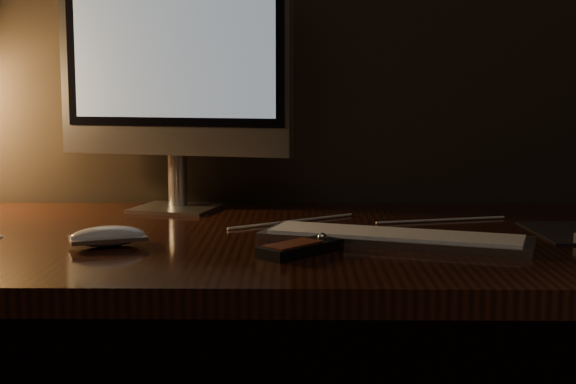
{
  "coord_description": "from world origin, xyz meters",
  "views": [
    {
      "loc": [
        0.09,
        0.5,
        1.0
      ],
      "look_at": [
        0.07,
        1.73,
        0.84
      ],
      "focal_mm": 50.0,
      "sensor_mm": 36.0,
      "label": 1
    }
  ],
  "objects_px": {
    "desk": "(250,297)",
    "monitor": "(173,59)",
    "keyboard": "(394,237)",
    "mouse": "(108,239)",
    "media_remote": "(301,248)"
  },
  "relations": [
    {
      "from": "monitor",
      "to": "keyboard",
      "type": "relative_size",
      "value": 1.18
    },
    {
      "from": "mouse",
      "to": "monitor",
      "type": "bearing_deg",
      "value": 61.28
    },
    {
      "from": "monitor",
      "to": "media_remote",
      "type": "distance_m",
      "value": 0.58
    },
    {
      "from": "monitor",
      "to": "mouse",
      "type": "height_order",
      "value": "monitor"
    },
    {
      "from": "monitor",
      "to": "keyboard",
      "type": "bearing_deg",
      "value": -23.73
    },
    {
      "from": "mouse",
      "to": "media_remote",
      "type": "bearing_deg",
      "value": -31.42
    },
    {
      "from": "keyboard",
      "to": "mouse",
      "type": "bearing_deg",
      "value": -156.42
    },
    {
      "from": "monitor",
      "to": "mouse",
      "type": "relative_size",
      "value": 4.38
    },
    {
      "from": "desk",
      "to": "mouse",
      "type": "distance_m",
      "value": 0.31
    },
    {
      "from": "desk",
      "to": "media_remote",
      "type": "height_order",
      "value": "media_remote"
    },
    {
      "from": "keyboard",
      "to": "media_remote",
      "type": "height_order",
      "value": "media_remote"
    },
    {
      "from": "keyboard",
      "to": "mouse",
      "type": "xyz_separation_m",
      "value": [
        -0.46,
        -0.04,
        0.0
      ]
    },
    {
      "from": "desk",
      "to": "monitor",
      "type": "distance_m",
      "value": 0.51
    },
    {
      "from": "desk",
      "to": "mouse",
      "type": "relative_size",
      "value": 13.46
    },
    {
      "from": "keyboard",
      "to": "media_remote",
      "type": "bearing_deg",
      "value": -129.16
    }
  ]
}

